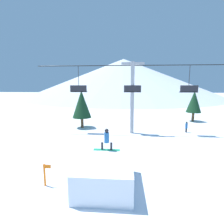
{
  "coord_description": "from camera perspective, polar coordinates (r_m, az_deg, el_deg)",
  "views": [
    {
      "loc": [
        0.9,
        -7.59,
        5.32
      ],
      "look_at": [
        -0.1,
        5.63,
        3.22
      ],
      "focal_mm": 28.0,
      "sensor_mm": 36.0,
      "label": 1
    }
  ],
  "objects": [
    {
      "name": "pine_tree_near",
      "position": [
        21.7,
        -9.88,
        2.54
      ],
      "size": [
        2.3,
        2.3,
        4.63
      ],
      "color": "#4C3823",
      "rests_on": "ground_plane"
    },
    {
      "name": "pine_tree_far",
      "position": [
        27.77,
        25.21,
        3.03
      ],
      "size": [
        2.08,
        2.08,
        4.43
      ],
      "color": "#4C3823",
      "rests_on": "ground_plane"
    },
    {
      "name": "mountain_ridge",
      "position": [
        78.28,
        3.74,
        11.02
      ],
      "size": [
        81.53,
        81.53,
        16.25
      ],
      "color": "silver",
      "rests_on": "ground_plane"
    },
    {
      "name": "chairlift",
      "position": [
        18.91,
        6.67,
        6.71
      ],
      "size": [
        20.58,
        0.44,
        7.69
      ],
      "color": "#9E9EA3",
      "rests_on": "ground_plane"
    },
    {
      "name": "ground_plane",
      "position": [
        9.31,
        -2.21,
        -25.86
      ],
      "size": [
        220.0,
        220.0,
        0.0
      ],
      "primitive_type": "plane",
      "color": "white"
    },
    {
      "name": "distant_skier",
      "position": [
        21.23,
        23.12,
        -4.4
      ],
      "size": [
        0.24,
        0.24,
        1.23
      ],
      "color": "black",
      "rests_on": "ground_plane"
    },
    {
      "name": "snow_ramp",
      "position": [
        9.69,
        -2.25,
        -19.39
      ],
      "size": [
        2.83,
        3.5,
        1.42
      ],
      "color": "white",
      "rests_on": "ground_plane"
    },
    {
      "name": "trail_marker",
      "position": [
        10.36,
        -21.06,
        -18.39
      ],
      "size": [
        0.41,
        0.1,
        1.21
      ],
      "color": "orange",
      "rests_on": "ground_plane"
    },
    {
      "name": "snowboarder",
      "position": [
        10.51,
        -1.75,
        -8.98
      ],
      "size": [
        1.57,
        0.29,
        1.32
      ],
      "color": "#1E9E6B",
      "rests_on": "snow_ramp"
    }
  ]
}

